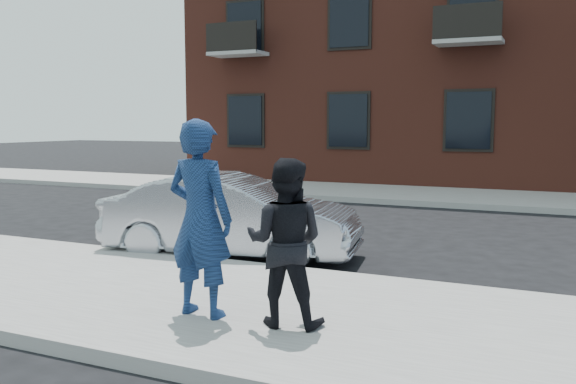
% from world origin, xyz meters
% --- Properties ---
extents(ground, '(100.00, 100.00, 0.00)m').
position_xyz_m(ground, '(0.00, 0.00, 0.00)').
color(ground, black).
rests_on(ground, ground).
extents(near_sidewalk, '(50.00, 3.50, 0.15)m').
position_xyz_m(near_sidewalk, '(0.00, -0.25, 0.07)').
color(near_sidewalk, gray).
rests_on(near_sidewalk, ground).
extents(near_curb, '(50.00, 0.10, 0.15)m').
position_xyz_m(near_curb, '(0.00, 1.55, 0.07)').
color(near_curb, '#999691').
rests_on(near_curb, ground).
extents(far_sidewalk, '(50.00, 3.50, 0.15)m').
position_xyz_m(far_sidewalk, '(0.00, 11.25, 0.07)').
color(far_sidewalk, gray).
rests_on(far_sidewalk, ground).
extents(far_curb, '(50.00, 0.10, 0.15)m').
position_xyz_m(far_curb, '(0.00, 9.45, 0.07)').
color(far_curb, '#999691').
rests_on(far_curb, ground).
extents(apartment_building, '(24.30, 10.30, 12.30)m').
position_xyz_m(apartment_building, '(2.00, 18.00, 6.16)').
color(apartment_building, maroon).
rests_on(apartment_building, ground).
extents(silver_sedan, '(4.22, 2.06, 1.33)m').
position_xyz_m(silver_sedan, '(-2.00, 2.30, 0.67)').
color(silver_sedan, '#999BA3').
rests_on(silver_sedan, ground).
extents(man_hoodie, '(0.77, 0.55, 2.04)m').
position_xyz_m(man_hoodie, '(-0.62, -0.78, 1.17)').
color(man_hoodie, navy).
rests_on(man_hoodie, near_sidewalk).
extents(man_peacoat, '(0.91, 0.76, 1.66)m').
position_xyz_m(man_peacoat, '(0.31, -0.68, 0.98)').
color(man_peacoat, black).
rests_on(man_peacoat, near_sidewalk).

